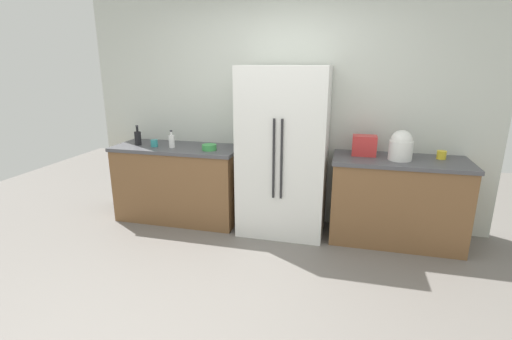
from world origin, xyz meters
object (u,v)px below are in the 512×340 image
at_px(cup_b, 154,143).
at_px(bowl_a, 209,147).
at_px(refrigerator, 283,152).
at_px(toaster, 364,145).
at_px(bottle_a, 172,141).
at_px(rice_cooker, 401,146).
at_px(cup_a, 441,155).
at_px(bottle_b, 138,138).

bearing_deg(cup_b, bowl_a, -0.75).
bearing_deg(refrigerator, bowl_a, -175.44).
xyz_separation_m(cup_b, bowl_a, (0.68, -0.01, -0.01)).
bearing_deg(refrigerator, cup_b, -177.83).
xyz_separation_m(toaster, bottle_a, (-2.13, -0.16, -0.03)).
bearing_deg(bottle_a, rice_cooker, 0.94).
bearing_deg(rice_cooker, toaster, 160.96).
height_order(bottle_a, cup_a, bottle_a).
height_order(cup_a, cup_b, cup_a).
bearing_deg(rice_cooker, cup_b, -179.06).
bearing_deg(bottle_a, bowl_a, -1.54).
xyz_separation_m(toaster, cup_a, (0.76, 0.03, -0.06)).
xyz_separation_m(bottle_a, cup_a, (2.88, 0.19, -0.04)).
xyz_separation_m(bottle_a, bottle_b, (-0.45, 0.03, 0.01)).
bearing_deg(toaster, bowl_a, -174.11).
bearing_deg(bowl_a, refrigerator, 4.56).
relative_size(toaster, cup_a, 2.72).
distance_m(rice_cooker, cup_a, 0.45).
bearing_deg(bowl_a, cup_a, 4.70).
height_order(rice_cooker, bottle_b, rice_cooker).
bearing_deg(rice_cooker, bottle_b, -179.88).
bearing_deg(bottle_a, cup_b, -179.08).
relative_size(cup_a, bowl_a, 0.56).
distance_m(refrigerator, toaster, 0.85).
relative_size(rice_cooker, bottle_a, 1.49).
height_order(toaster, rice_cooker, rice_cooker).
relative_size(refrigerator, bottle_b, 7.69).
distance_m(refrigerator, cup_a, 1.60).
height_order(refrigerator, rice_cooker, refrigerator).
relative_size(bottle_a, cup_b, 2.46).
bearing_deg(bowl_a, toaster, 5.89).
height_order(bottle_a, bottle_b, bottle_b).
distance_m(refrigerator, bowl_a, 0.83).
bearing_deg(toaster, cup_b, -176.03).
relative_size(refrigerator, toaster, 7.37).
xyz_separation_m(refrigerator, cup_b, (-1.51, -0.06, 0.03)).
relative_size(toaster, bottle_b, 1.04).
relative_size(refrigerator, bowl_a, 11.14).
height_order(rice_cooker, bowl_a, rice_cooker).
xyz_separation_m(bottle_a, cup_b, (-0.22, -0.00, -0.04)).
bearing_deg(cup_b, refrigerator, 2.17).
bearing_deg(cup_a, rice_cooker, -160.50).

